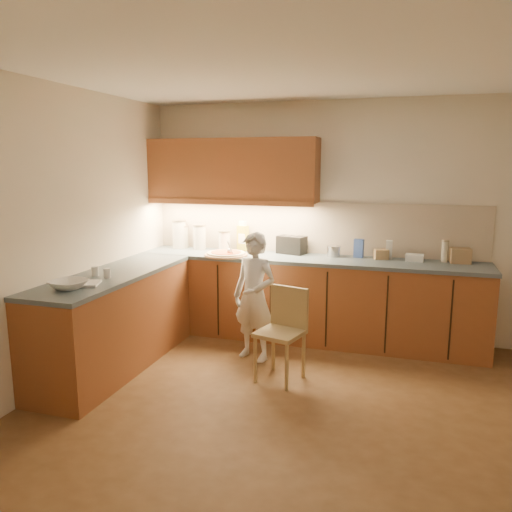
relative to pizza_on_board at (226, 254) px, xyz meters
name	(u,v)px	position (x,y,z in m)	size (l,w,h in m)	color
room	(313,198)	(1.25, -1.53, 0.74)	(4.54, 4.50, 2.62)	brown
l_counter	(246,305)	(0.32, -0.28, -0.48)	(3.77, 2.62, 0.92)	brown
backsplash	(312,228)	(0.87, 0.46, 0.27)	(3.75, 0.02, 0.58)	#BBA991
upper_cabinets	(232,170)	(-0.03, 0.30, 0.91)	(1.95, 0.36, 0.73)	brown
pizza_on_board	(226,254)	(0.00, 0.00, 0.00)	(0.48, 0.48, 0.19)	tan
child	(254,297)	(0.50, -0.55, -0.31)	(0.46, 0.30, 1.27)	white
wooden_chair	(284,327)	(0.89, -0.91, -0.46)	(0.46, 0.46, 0.83)	tan
mixing_bowl	(69,284)	(-0.70, -1.76, 0.01)	(0.29, 0.29, 0.07)	white
canister_a	(179,234)	(-0.72, 0.33, 0.15)	(0.17, 0.17, 0.34)	silver
canister_b	(182,236)	(-0.70, 0.36, 0.12)	(0.15, 0.15, 0.27)	silver
canister_c	(200,237)	(-0.45, 0.31, 0.13)	(0.16, 0.16, 0.30)	silver
canister_d	(224,241)	(-0.14, 0.31, 0.10)	(0.14, 0.14, 0.23)	white
oil_jug	(243,237)	(0.07, 0.37, 0.14)	(0.14, 0.12, 0.35)	gold
toaster	(292,245)	(0.66, 0.35, 0.08)	(0.35, 0.26, 0.20)	black
steel_pot	(334,251)	(1.14, 0.31, 0.04)	(0.16, 0.16, 0.12)	#BABABF
blue_box	(359,248)	(1.41, 0.33, 0.08)	(0.10, 0.07, 0.20)	#3652A4
card_box_a	(381,254)	(1.65, 0.31, 0.03)	(0.14, 0.10, 0.10)	tan
white_bottle	(389,250)	(1.72, 0.36, 0.08)	(0.07, 0.07, 0.20)	silver
flat_pack	(415,258)	(1.99, 0.29, 0.01)	(0.18, 0.13, 0.07)	silver
tall_jar	(445,251)	(2.28, 0.34, 0.09)	(0.07, 0.07, 0.23)	beige
card_box_b	(460,256)	(2.43, 0.33, 0.06)	(0.20, 0.15, 0.15)	tan
dough_cloth	(82,284)	(-0.69, -1.61, -0.01)	(0.27, 0.22, 0.02)	white
spice_jar_a	(95,271)	(-0.78, -1.30, 0.02)	(0.06, 0.06, 0.09)	silver
spice_jar_b	(107,273)	(-0.63, -1.33, 0.02)	(0.06, 0.06, 0.08)	white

